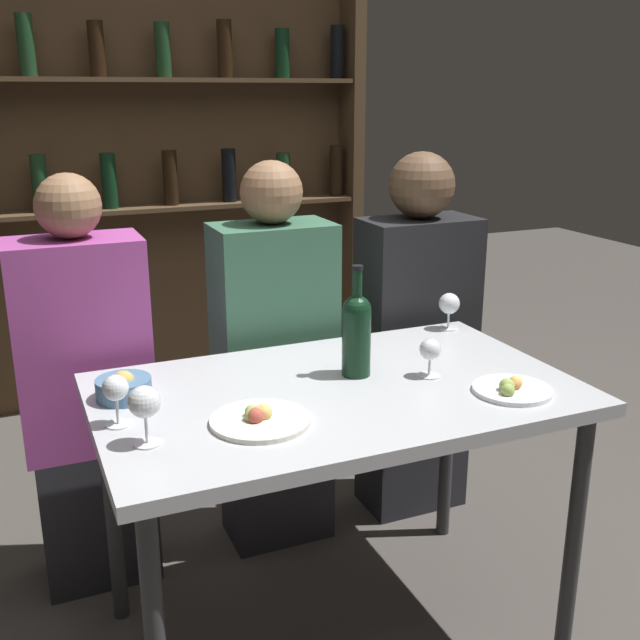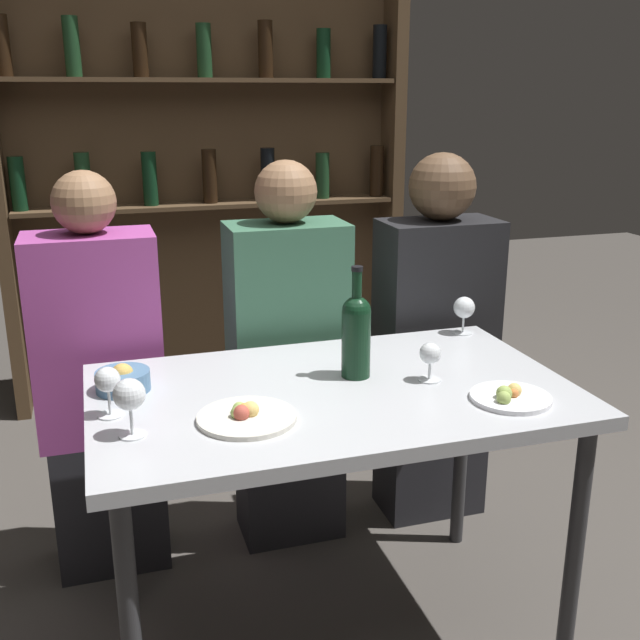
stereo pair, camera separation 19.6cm
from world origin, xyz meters
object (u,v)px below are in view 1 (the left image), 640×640
at_px(wine_glass_3, 116,390).
at_px(food_plate_1, 259,419).
at_px(seated_person_center, 275,369).
at_px(wine_glass_2, 449,305).
at_px(snack_bowl, 124,387).
at_px(seated_person_left, 87,400).
at_px(seated_person_right, 415,346).
at_px(wine_glass_1, 144,404).
at_px(wine_bottle, 357,331).
at_px(food_plate_0, 512,389).
at_px(wine_glass_0, 430,351).

xyz_separation_m(wine_glass_3, food_plate_1, (0.30, -0.12, -0.07)).
bearing_deg(wine_glass_3, seated_person_center, 43.70).
distance_m(wine_glass_2, snack_bowl, 1.05).
xyz_separation_m(snack_bowl, seated_person_left, (-0.06, 0.39, -0.18)).
distance_m(seated_person_center, seated_person_right, 0.52).
bearing_deg(wine_glass_2, wine_glass_3, -163.57).
bearing_deg(seated_person_left, wine_glass_1, -84.80).
relative_size(food_plate_1, seated_person_center, 0.18).
distance_m(wine_bottle, seated_person_center, 0.55).
height_order(wine_glass_3, snack_bowl, wine_glass_3).
relative_size(wine_glass_2, food_plate_1, 0.51).
bearing_deg(wine_glass_1, seated_person_right, 32.40).
bearing_deg(seated_person_center, seated_person_left, -180.00).
distance_m(food_plate_0, seated_person_left, 1.22).
bearing_deg(wine_glass_1, wine_glass_2, 23.08).
height_order(wine_glass_1, seated_person_center, seated_person_center).
bearing_deg(wine_glass_0, wine_glass_2, 50.85).
distance_m(wine_glass_0, wine_glass_3, 0.81).
relative_size(snack_bowl, seated_person_right, 0.11).
bearing_deg(food_plate_1, wine_bottle, 29.27).
xyz_separation_m(wine_glass_3, snack_bowl, (0.04, 0.15, -0.06)).
relative_size(wine_glass_1, seated_person_center, 0.11).
height_order(wine_glass_1, snack_bowl, wine_glass_1).
height_order(food_plate_0, seated_person_right, seated_person_right).
distance_m(wine_bottle, food_plate_1, 0.40).
relative_size(snack_bowl, seated_person_center, 0.11).
bearing_deg(seated_person_center, wine_glass_0, -67.28).
bearing_deg(food_plate_1, seated_person_center, 67.54).
bearing_deg(wine_bottle, food_plate_0, -41.23).
xyz_separation_m(wine_glass_1, snack_bowl, (-0.00, 0.28, -0.07)).
distance_m(wine_bottle, wine_glass_0, 0.20).
bearing_deg(food_plate_1, food_plate_0, -7.04).
bearing_deg(wine_glass_2, snack_bowl, -170.93).
height_order(food_plate_0, snack_bowl, snack_bowl).
distance_m(wine_glass_0, food_plate_0, 0.23).
bearing_deg(wine_glass_3, seated_person_left, 92.00).
distance_m(wine_glass_2, seated_person_left, 1.14).
xyz_separation_m(wine_glass_0, snack_bowl, (-0.77, 0.17, -0.04)).
bearing_deg(seated_person_left, snack_bowl, -81.79).
height_order(food_plate_0, food_plate_1, same).
relative_size(wine_glass_1, food_plate_0, 0.68).
bearing_deg(food_plate_1, wine_glass_1, -178.41).
relative_size(wine_bottle, wine_glass_2, 2.54).
distance_m(snack_bowl, seated_person_center, 0.68).
bearing_deg(food_plate_0, food_plate_1, 172.96).
bearing_deg(food_plate_1, snack_bowl, 134.06).
distance_m(food_plate_1, snack_bowl, 0.37).
distance_m(wine_glass_0, wine_glass_1, 0.77).
distance_m(wine_glass_3, food_plate_1, 0.33).
height_order(wine_glass_3, seated_person_center, seated_person_center).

